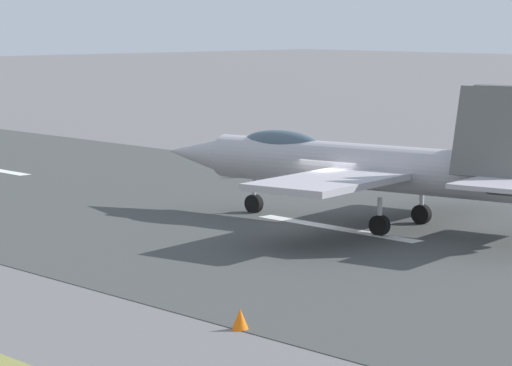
% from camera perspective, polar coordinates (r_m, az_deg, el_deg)
% --- Properties ---
extents(ground_plane, '(400.00, 400.00, 0.00)m').
position_cam_1_polar(ground_plane, '(47.10, 3.10, -2.02)').
color(ground_plane, slate).
extents(runway_strip, '(240.00, 26.00, 0.02)m').
position_cam_1_polar(runway_strip, '(47.08, 3.11, -2.01)').
color(runway_strip, '#3F4140').
rests_on(runway_strip, ground).
extents(fighter_jet, '(18.17, 14.15, 5.55)m').
position_cam_1_polar(fighter_jet, '(47.14, 4.95, 0.86)').
color(fighter_jet, '#AAA6AD').
rests_on(fighter_jet, ground).
extents(crew_person, '(0.36, 0.69, 1.72)m').
position_cam_1_polar(crew_person, '(61.72, 0.70, 1.09)').
color(crew_person, '#1E2338').
rests_on(crew_person, ground).
extents(marker_cone_near, '(0.44, 0.44, 0.55)m').
position_cam_1_polar(marker_cone_near, '(31.50, -0.74, -6.34)').
color(marker_cone_near, orange).
rests_on(marker_cone_near, ground).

